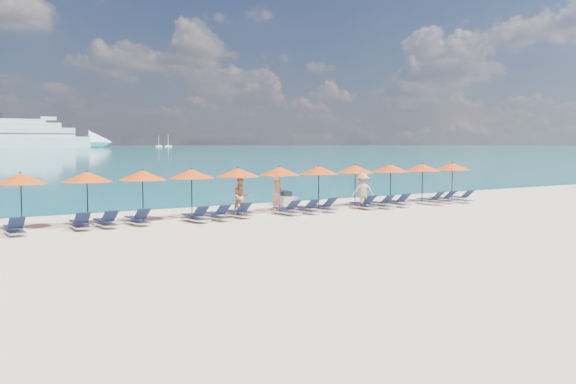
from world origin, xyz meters
TOP-DOWN VIEW (x-y plane):
  - ground at (0.00, 0.00)m, footprint 1400.00×1400.00m
  - cruise_ship at (97.88, 508.35)m, footprint 115.83×32.24m
  - sailboat_near at (210.50, 541.99)m, footprint 5.88×1.96m
  - sailboat_far at (215.02, 530.37)m, footprint 6.10×2.03m
  - jetski at (3.28, 8.32)m, footprint 1.36×2.30m
  - beachgoer_a at (0.94, 5.38)m, footprint 0.83×0.76m
  - beachgoer_b at (-1.20, 5.17)m, footprint 0.94×0.68m
  - beachgoer_c at (5.58, 4.46)m, footprint 1.32×0.97m
  - umbrella_1 at (-10.83, 5.48)m, footprint 2.10×2.10m
  - umbrella_2 at (-8.30, 5.38)m, footprint 2.10×2.10m
  - umbrella_3 at (-5.92, 5.39)m, footprint 2.10×2.10m
  - umbrella_4 at (-3.60, 5.45)m, footprint 2.10×2.10m
  - umbrella_5 at (-1.17, 5.53)m, footprint 2.10×2.10m
  - umbrella_6 at (1.20, 5.59)m, footprint 2.10×2.10m
  - umbrella_7 at (3.55, 5.52)m, footprint 2.10×2.10m
  - umbrella_8 at (6.01, 5.60)m, footprint 2.10×2.10m
  - umbrella_9 at (8.35, 5.38)m, footprint 2.10×2.10m
  - umbrella_10 at (10.73, 5.32)m, footprint 2.10×2.10m
  - umbrella_11 at (13.25, 5.38)m, footprint 2.10×2.10m
  - lounger_2 at (-11.36, 4.13)m, footprint 0.65×1.71m
  - lounger_3 at (-8.91, 4.36)m, footprint 0.75×1.74m
  - lounger_4 at (-7.88, 4.37)m, footprint 0.67×1.72m
  - lounger_5 at (-6.53, 4.43)m, footprint 0.66×1.71m
  - lounger_6 at (-4.09, 4.05)m, footprint 0.69×1.73m
  - lounger_7 at (-3.02, 4.11)m, footprint 0.74×1.74m
  - lounger_8 at (-1.76, 4.44)m, footprint 0.67×1.72m
  - lounger_9 at (0.73, 4.21)m, footprint 0.74×1.74m
  - lounger_10 at (1.81, 4.17)m, footprint 0.69×1.73m
  - lounger_11 at (3.01, 4.41)m, footprint 0.77×1.75m
  - lounger_12 at (5.48, 4.30)m, footprint 0.65×1.71m
  - lounger_13 at (6.50, 4.08)m, footprint 0.67×1.72m
  - lounger_14 at (7.81, 4.23)m, footprint 0.75×1.74m
  - lounger_15 at (10.22, 4.16)m, footprint 0.76×1.74m
  - lounger_16 at (11.38, 4.33)m, footprint 0.68×1.72m
  - lounger_17 at (12.58, 4.10)m, footprint 0.69×1.73m

SIDE VIEW (x-z plane):
  - ground at x=0.00m, z-range 0.00..0.00m
  - lounger_2 at x=-11.36m, z-range -0.09..0.56m
  - lounger_3 at x=-8.91m, z-range -0.09..0.56m
  - lounger_4 at x=-7.88m, z-range -0.09..0.56m
  - lounger_5 at x=-6.53m, z-range -0.09..0.56m
  - lounger_6 at x=-4.09m, z-range -0.09..0.56m
  - lounger_7 at x=-3.02m, z-range -0.09..0.56m
  - lounger_8 at x=-1.76m, z-range -0.09..0.56m
  - lounger_9 at x=0.73m, z-range -0.09..0.56m
  - lounger_10 at x=1.81m, z-range -0.09..0.56m
  - lounger_11 at x=3.01m, z-range -0.09..0.56m
  - lounger_12 at x=5.48m, z-range -0.09..0.56m
  - lounger_13 at x=6.50m, z-range -0.09..0.56m
  - lounger_14 at x=7.81m, z-range -0.09..0.56m
  - lounger_15 at x=10.22m, z-range -0.09..0.56m
  - lounger_16 at x=11.38m, z-range -0.09..0.56m
  - lounger_17 at x=12.58m, z-range -0.09..0.56m
  - jetski at x=3.28m, z-range -0.07..0.70m
  - beachgoer_b at x=-1.20m, z-range 0.00..1.75m
  - beachgoer_c at x=5.58m, z-range 0.00..1.85m
  - beachgoer_a at x=0.94m, z-range 0.00..1.91m
  - sailboat_near at x=210.50m, z-range -4.29..6.50m
  - sailboat_far at x=215.02m, z-range -4.44..6.74m
  - umbrella_1 at x=-10.83m, z-range 0.88..3.16m
  - umbrella_2 at x=-8.30m, z-range 0.88..3.16m
  - umbrella_3 at x=-5.92m, z-range 0.88..3.16m
  - umbrella_4 at x=-3.60m, z-range 0.88..3.16m
  - umbrella_5 at x=-1.17m, z-range 0.88..3.16m
  - umbrella_6 at x=1.20m, z-range 0.88..3.16m
  - umbrella_7 at x=3.55m, z-range 0.88..3.16m
  - umbrella_8 at x=6.01m, z-range 0.88..3.16m
  - umbrella_9 at x=8.35m, z-range 0.88..3.16m
  - umbrella_10 at x=10.73m, z-range 0.88..3.16m
  - umbrella_11 at x=13.25m, z-range 0.88..3.16m
  - cruise_ship at x=97.88m, z-range -7.64..24.22m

